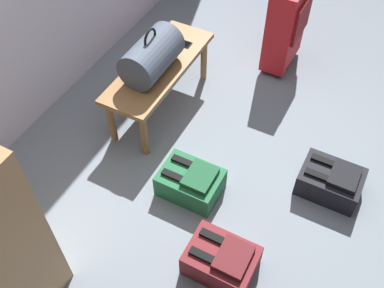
{
  "coord_description": "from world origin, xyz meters",
  "views": [
    {
      "loc": [
        -1.78,
        -0.51,
        2.37
      ],
      "look_at": [
        -0.19,
        0.33,
        0.25
      ],
      "focal_mm": 41.27,
      "sensor_mm": 36.0,
      "label": 1
    }
  ],
  "objects_px": {
    "backpack_green": "(191,182)",
    "backpack_dark": "(331,181)",
    "duffel_bag_slate": "(152,56)",
    "bench": "(160,72)",
    "cell_phone": "(182,43)",
    "suitcase_upright_red": "(287,24)",
    "backpack_maroon": "(222,260)"
  },
  "relations": [
    {
      "from": "cell_phone",
      "to": "backpack_green",
      "type": "height_order",
      "value": "cell_phone"
    },
    {
      "from": "suitcase_upright_red",
      "to": "backpack_maroon",
      "type": "distance_m",
      "value": 1.91
    },
    {
      "from": "backpack_green",
      "to": "backpack_dark",
      "type": "xyz_separation_m",
      "value": [
        0.42,
        -0.78,
        0.0
      ]
    },
    {
      "from": "duffel_bag_slate",
      "to": "backpack_maroon",
      "type": "relative_size",
      "value": 1.16
    },
    {
      "from": "duffel_bag_slate",
      "to": "suitcase_upright_red",
      "type": "distance_m",
      "value": 1.16
    },
    {
      "from": "cell_phone",
      "to": "suitcase_upright_red",
      "type": "distance_m",
      "value": 0.85
    },
    {
      "from": "bench",
      "to": "backpack_dark",
      "type": "bearing_deg",
      "value": -96.9
    },
    {
      "from": "bench",
      "to": "cell_phone",
      "type": "relative_size",
      "value": 6.94
    },
    {
      "from": "duffel_bag_slate",
      "to": "backpack_dark",
      "type": "distance_m",
      "value": 1.41
    },
    {
      "from": "duffel_bag_slate",
      "to": "backpack_dark",
      "type": "relative_size",
      "value": 1.16
    },
    {
      "from": "bench",
      "to": "suitcase_upright_red",
      "type": "relative_size",
      "value": 1.32
    },
    {
      "from": "duffel_bag_slate",
      "to": "backpack_dark",
      "type": "xyz_separation_m",
      "value": [
        -0.08,
        -1.33,
        -0.44
      ]
    },
    {
      "from": "suitcase_upright_red",
      "to": "backpack_green",
      "type": "bearing_deg",
      "value": 177.72
    },
    {
      "from": "suitcase_upright_red",
      "to": "duffel_bag_slate",
      "type": "bearing_deg",
      "value": 147.95
    },
    {
      "from": "cell_phone",
      "to": "backpack_maroon",
      "type": "bearing_deg",
      "value": -143.47
    },
    {
      "from": "duffel_bag_slate",
      "to": "cell_phone",
      "type": "bearing_deg",
      "value": -3.85
    },
    {
      "from": "backpack_green",
      "to": "backpack_dark",
      "type": "bearing_deg",
      "value": -61.91
    },
    {
      "from": "bench",
      "to": "cell_phone",
      "type": "xyz_separation_m",
      "value": [
        0.28,
        -0.02,
        0.07
      ]
    },
    {
      "from": "cell_phone",
      "to": "backpack_green",
      "type": "relative_size",
      "value": 0.38
    },
    {
      "from": "backpack_dark",
      "to": "bench",
      "type": "bearing_deg",
      "value": 83.1
    },
    {
      "from": "duffel_bag_slate",
      "to": "suitcase_upright_red",
      "type": "height_order",
      "value": "suitcase_upright_red"
    },
    {
      "from": "duffel_bag_slate",
      "to": "backpack_dark",
      "type": "height_order",
      "value": "duffel_bag_slate"
    },
    {
      "from": "bench",
      "to": "backpack_maroon",
      "type": "height_order",
      "value": "bench"
    },
    {
      "from": "backpack_maroon",
      "to": "backpack_green",
      "type": "bearing_deg",
      "value": 45.65
    },
    {
      "from": "duffel_bag_slate",
      "to": "backpack_dark",
      "type": "bearing_deg",
      "value": -93.49
    },
    {
      "from": "cell_phone",
      "to": "duffel_bag_slate",
      "type": "bearing_deg",
      "value": 176.15
    },
    {
      "from": "cell_phone",
      "to": "backpack_green",
      "type": "bearing_deg",
      "value": -148.48
    },
    {
      "from": "backpack_dark",
      "to": "backpack_green",
      "type": "bearing_deg",
      "value": 118.09
    },
    {
      "from": "backpack_green",
      "to": "backpack_dark",
      "type": "distance_m",
      "value": 0.89
    },
    {
      "from": "cell_phone",
      "to": "suitcase_upright_red",
      "type": "relative_size",
      "value": 0.19
    },
    {
      "from": "bench",
      "to": "suitcase_upright_red",
      "type": "bearing_deg",
      "value": -34.29
    },
    {
      "from": "duffel_bag_slate",
      "to": "cell_phone",
      "type": "height_order",
      "value": "duffel_bag_slate"
    }
  ]
}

